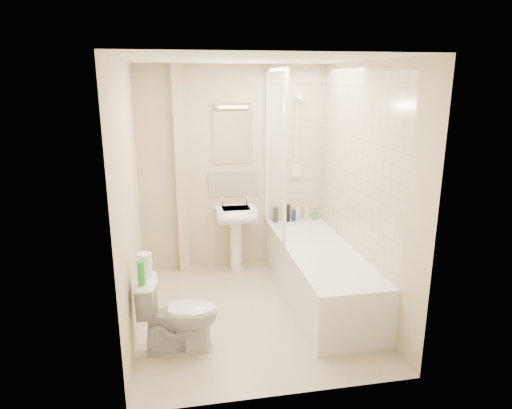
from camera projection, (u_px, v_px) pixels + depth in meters
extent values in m
plane|color=#C5B59B|center=(252.00, 312.00, 4.53)|extent=(2.50, 2.50, 0.00)
cube|color=beige|center=(234.00, 170.00, 5.39)|extent=(2.20, 0.02, 2.40)
cube|color=beige|center=(129.00, 201.00, 4.01)|extent=(0.02, 2.50, 2.40)
cube|color=beige|center=(364.00, 190.00, 4.40)|extent=(0.02, 2.50, 2.40)
cube|color=white|center=(252.00, 59.00, 3.89)|extent=(2.20, 2.50, 0.02)
cube|color=beige|center=(296.00, 149.00, 5.45)|extent=(0.70, 0.01, 1.75)
cube|color=beige|center=(356.00, 164.00, 4.53)|extent=(0.01, 2.10, 1.75)
cube|color=beige|center=(181.00, 173.00, 5.23)|extent=(0.12, 0.12, 2.40)
cube|color=beige|center=(233.00, 184.00, 5.43)|extent=(0.60, 0.02, 0.30)
cube|color=white|center=(233.00, 138.00, 5.28)|extent=(0.46, 0.01, 0.60)
cube|color=silver|center=(233.00, 105.00, 5.16)|extent=(0.42, 0.07, 0.07)
cube|color=white|center=(319.00, 273.00, 4.78)|extent=(0.70, 2.10, 0.55)
cube|color=white|center=(320.00, 253.00, 4.72)|extent=(0.56, 1.96, 0.05)
cube|color=white|center=(275.00, 154.00, 4.97)|extent=(0.01, 0.90, 1.80)
cube|color=white|center=(267.00, 148.00, 5.38)|extent=(0.04, 0.04, 1.80)
cube|color=white|center=(285.00, 161.00, 4.54)|extent=(0.04, 0.04, 1.80)
cube|color=white|center=(276.00, 70.00, 4.73)|extent=(0.04, 0.90, 0.04)
cube|color=white|center=(274.00, 230.00, 5.20)|extent=(0.04, 0.90, 0.03)
cylinder|color=white|center=(296.00, 139.00, 5.40)|extent=(0.02, 0.02, 0.90)
cylinder|color=white|center=(295.00, 176.00, 5.52)|extent=(0.05, 0.05, 0.02)
cylinder|color=white|center=(297.00, 100.00, 5.28)|extent=(0.05, 0.05, 0.02)
cylinder|color=white|center=(299.00, 98.00, 5.21)|extent=(0.08, 0.11, 0.11)
cube|color=white|center=(296.00, 170.00, 5.49)|extent=(0.10, 0.05, 0.14)
cylinder|color=white|center=(295.00, 135.00, 5.36)|extent=(0.01, 0.13, 0.84)
cylinder|color=white|center=(236.00, 245.00, 5.47)|extent=(0.13, 0.13, 0.62)
cube|color=white|center=(236.00, 214.00, 5.33)|extent=(0.46, 0.36, 0.14)
ellipsoid|color=white|center=(238.00, 218.00, 5.17)|extent=(0.46, 0.20, 0.14)
cube|color=silver|center=(236.00, 209.00, 5.32)|extent=(0.32, 0.23, 0.04)
cylinder|color=white|center=(222.00, 202.00, 5.38)|extent=(0.03, 0.03, 0.10)
cylinder|color=white|center=(247.00, 201.00, 5.43)|extent=(0.03, 0.03, 0.10)
sphere|color=white|center=(222.00, 198.00, 5.36)|extent=(0.04, 0.04, 0.04)
sphere|color=white|center=(247.00, 197.00, 5.42)|extent=(0.04, 0.04, 0.04)
cylinder|color=black|center=(276.00, 215.00, 5.54)|extent=(0.06, 0.06, 0.18)
cylinder|color=black|center=(287.00, 213.00, 5.56)|extent=(0.06, 0.06, 0.21)
cylinder|color=navy|center=(294.00, 215.00, 5.59)|extent=(0.05, 0.05, 0.14)
cylinder|color=beige|center=(298.00, 214.00, 5.59)|extent=(0.06, 0.06, 0.17)
cylinder|color=silver|center=(307.00, 214.00, 5.62)|extent=(0.05, 0.05, 0.15)
cylinder|color=green|center=(315.00, 216.00, 5.64)|extent=(0.06, 0.06, 0.10)
imported|color=white|center=(178.00, 314.00, 3.83)|extent=(0.46, 0.70, 0.67)
cylinder|color=white|center=(145.00, 271.00, 3.75)|extent=(0.11, 0.11, 0.09)
cylinder|color=white|center=(144.00, 260.00, 3.73)|extent=(0.12, 0.12, 0.11)
cylinder|color=green|center=(141.00, 273.00, 3.58)|extent=(0.06, 0.06, 0.20)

